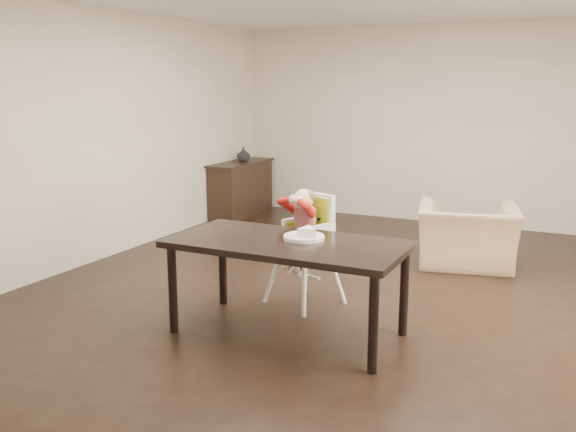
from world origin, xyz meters
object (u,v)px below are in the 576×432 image
dining_table (288,251)px  armchair (468,226)px  high_chair (307,223)px  sideboard (241,189)px

dining_table → armchair: (0.89, 2.51, -0.23)m
dining_table → armchair: bearing=70.4°
high_chair → sideboard: high_chair is taller
high_chair → sideboard: size_ratio=0.82×
dining_table → armchair: size_ratio=1.77×
sideboard → dining_table: bearing=-55.4°
sideboard → high_chair: bearing=-51.3°
high_chair → armchair: 2.10m
sideboard → armchair: bearing=-19.6°
dining_table → high_chair: 0.75m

